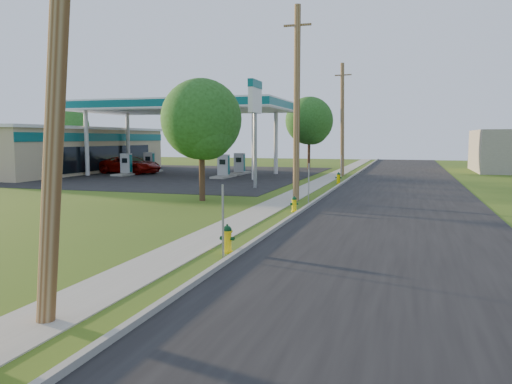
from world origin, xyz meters
TOP-DOWN VIEW (x-y plane):
  - ground_plane at (0.00, 0.00)m, footprint 140.00×140.00m
  - road at (4.50, 10.00)m, footprint 8.00×120.00m
  - curb at (0.50, 10.00)m, footprint 0.15×120.00m
  - sidewalk at (-1.25, 10.00)m, footprint 1.50×120.00m
  - forecourt at (-16.00, 32.00)m, footprint 26.00×28.00m
  - utility_pole_near at (-0.60, -1.00)m, footprint 1.40×0.32m
  - utility_pole_mid at (-0.60, 17.00)m, footprint 1.40×0.32m
  - utility_pole_far at (-0.60, 35.00)m, footprint 1.40×0.32m
  - sign_post_near at (0.25, 4.20)m, footprint 0.05×0.04m
  - sign_post_mid at (0.25, 16.00)m, footprint 0.05×0.04m
  - sign_post_far at (0.25, 28.20)m, footprint 0.05×0.04m
  - gas_canopy at (-14.00, 32.00)m, footprint 18.18×9.18m
  - fuel_pump_nw at (-18.50, 30.00)m, footprint 1.20×3.20m
  - fuel_pump_ne at (-9.50, 30.00)m, footprint 1.20×3.20m
  - fuel_pump_sw at (-18.50, 34.00)m, footprint 1.20×3.20m
  - fuel_pump_se at (-9.50, 34.00)m, footprint 1.20×3.20m
  - convenience_store at (-26.98, 32.00)m, footprint 10.40×22.40m
  - price_pylon at (-4.50, 22.50)m, footprint 0.34×2.04m
  - tree_verge at (-5.13, 15.53)m, footprint 4.11×4.11m
  - tree_lot at (-4.97, 43.30)m, footprint 4.94×4.94m
  - tree_back at (-32.15, 40.36)m, footprint 4.51×4.51m
  - hydrant_near at (0.10, 4.93)m, footprint 0.42×0.37m
  - hydrant_mid at (0.17, 13.16)m, footprint 0.36×0.32m
  - hydrant_far at (0.17, 27.45)m, footprint 0.43×0.38m
  - car_red at (-19.24, 31.92)m, footprint 6.10×3.47m

SIDE VIEW (x-z plane):
  - ground_plane at x=0.00m, z-range 0.00..0.00m
  - road at x=4.50m, z-range 0.00..0.02m
  - forecourt at x=-16.00m, z-range 0.00..0.02m
  - sidewalk at x=-1.25m, z-range 0.00..0.03m
  - curb at x=0.50m, z-range 0.00..0.15m
  - hydrant_mid at x=0.17m, z-range -0.01..0.69m
  - hydrant_near at x=0.10m, z-range -0.01..0.81m
  - hydrant_far at x=0.17m, z-range -0.01..0.82m
  - fuel_pump_nw at x=-18.50m, z-range -0.23..1.67m
  - fuel_pump_ne at x=-9.50m, z-range -0.23..1.67m
  - fuel_pump_sw at x=-18.50m, z-range -0.23..1.67m
  - fuel_pump_se at x=-9.50m, z-range -0.23..1.67m
  - car_red at x=-19.24m, z-range 0.00..1.60m
  - sign_post_near at x=0.25m, z-range 0.00..2.00m
  - sign_post_mid at x=0.25m, z-range 0.00..2.00m
  - sign_post_far at x=0.25m, z-range 0.00..2.00m
  - convenience_store at x=-26.98m, z-range 0.01..4.25m
  - tree_verge at x=-5.13m, z-range 0.89..7.12m
  - tree_back at x=-32.15m, z-range 0.98..7.82m
  - utility_pole_near at x=-0.60m, z-range 0.06..9.54m
  - utility_pole_far at x=-0.60m, z-range 0.05..9.56m
  - tree_lot at x=-4.97m, z-range 1.08..8.57m
  - utility_pole_mid at x=-0.60m, z-range 0.05..9.85m
  - price_pylon at x=-4.50m, z-range 2.01..8.86m
  - gas_canopy at x=-14.00m, z-range 2.70..9.10m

